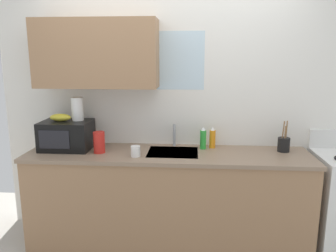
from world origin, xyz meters
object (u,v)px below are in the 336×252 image
(cereal_canister, at_px, (99,142))
(paper_towel_roll, at_px, (77,109))
(dish_soap_bottle_green, at_px, (203,139))
(dish_soap_bottle_orange, at_px, (212,138))
(microwave, at_px, (67,135))
(utensil_crock, at_px, (284,144))
(mug_white, at_px, (136,151))
(banana_bunch, at_px, (60,117))

(cereal_canister, bearing_deg, paper_towel_roll, 147.99)
(dish_soap_bottle_green, relative_size, dish_soap_bottle_orange, 1.03)
(microwave, xyz_separation_m, dish_soap_bottle_orange, (1.38, 0.15, -0.04))
(microwave, bearing_deg, utensil_crock, 2.01)
(dish_soap_bottle_orange, height_order, mug_white, dish_soap_bottle_orange)
(cereal_canister, bearing_deg, mug_white, -14.39)
(dish_soap_bottle_green, height_order, dish_soap_bottle_orange, dish_soap_bottle_green)
(microwave, bearing_deg, cereal_canister, -16.13)
(mug_white, bearing_deg, utensil_crock, 10.95)
(dish_soap_bottle_orange, xyz_separation_m, mug_white, (-0.69, -0.34, -0.05))
(utensil_crock, bearing_deg, mug_white, -169.05)
(paper_towel_roll, height_order, utensil_crock, paper_towel_roll)
(dish_soap_bottle_green, xyz_separation_m, cereal_canister, (-0.95, -0.20, -0.00))
(mug_white, bearing_deg, dish_soap_bottle_orange, 25.88)
(dish_soap_bottle_green, bearing_deg, mug_white, -153.99)
(dish_soap_bottle_orange, relative_size, cereal_canister, 1.07)
(microwave, distance_m, banana_bunch, 0.18)
(utensil_crock, bearing_deg, paper_towel_roll, -179.41)
(paper_towel_roll, relative_size, cereal_canister, 1.13)
(dish_soap_bottle_green, bearing_deg, microwave, -175.38)
(microwave, relative_size, paper_towel_roll, 2.09)
(banana_bunch, height_order, utensil_crock, banana_bunch)
(paper_towel_roll, bearing_deg, mug_white, -22.11)
(cereal_canister, height_order, mug_white, cereal_canister)
(utensil_crock, bearing_deg, cereal_canister, -174.28)
(paper_towel_roll, bearing_deg, dish_soap_bottle_green, 2.54)
(microwave, xyz_separation_m, utensil_crock, (2.03, 0.07, -0.06))
(microwave, height_order, utensil_crock, utensil_crock)
(microwave, distance_m, utensil_crock, 2.04)
(dish_soap_bottle_orange, bearing_deg, banana_bunch, -174.21)
(mug_white, bearing_deg, banana_bunch, 165.61)
(microwave, distance_m, dish_soap_bottle_orange, 1.39)
(microwave, relative_size, dish_soap_bottle_green, 2.14)
(mug_white, bearing_deg, cereal_canister, 165.61)
(microwave, xyz_separation_m, banana_bunch, (-0.05, 0.00, 0.17))
(dish_soap_bottle_green, height_order, mug_white, dish_soap_bottle_green)
(microwave, distance_m, mug_white, 0.72)
(paper_towel_roll, xyz_separation_m, dish_soap_bottle_orange, (1.28, 0.10, -0.28))
(dish_soap_bottle_green, distance_m, cereal_canister, 0.97)
(dish_soap_bottle_green, distance_m, mug_white, 0.67)
(paper_towel_roll, height_order, dish_soap_bottle_orange, paper_towel_roll)
(microwave, height_order, paper_towel_roll, paper_towel_roll)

